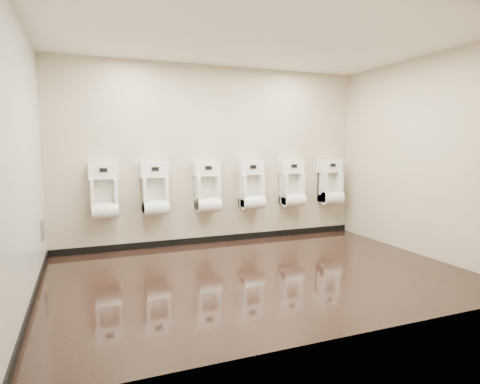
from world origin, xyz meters
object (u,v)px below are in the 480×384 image
object	(u,v)px
urinal_2	(207,190)
urinal_5	(331,185)
urinal_4	(292,187)
urinal_1	(155,192)
access_panel	(43,230)
urinal_3	(252,188)
urinal_0	(104,195)

from	to	relation	value
urinal_2	urinal_5	size ratio (longest dim) A/B	1.00
urinal_2	urinal_5	distance (m)	2.26
urinal_2	urinal_4	size ratio (longest dim) A/B	1.00
urinal_1	access_panel	bearing A→B (deg)	-164.55
access_panel	urinal_3	xyz separation A→B (m)	(3.05, 0.41, 0.37)
urinal_2	urinal_5	xyz separation A→B (m)	(2.26, 0.00, 0.00)
urinal_4	urinal_5	xyz separation A→B (m)	(0.77, 0.00, 0.00)
urinal_1	urinal_4	xyz separation A→B (m)	(2.31, 0.00, 0.00)
urinal_0	urinal_5	distance (m)	3.79
urinal_1	urinal_2	size ratio (longest dim) A/B	1.00
urinal_1	urinal_5	bearing A→B (deg)	0.00
urinal_0	urinal_3	bearing A→B (deg)	0.00
urinal_4	urinal_3	bearing A→B (deg)	180.00
access_panel	urinal_2	distance (m)	2.37
urinal_0	urinal_3	world-z (taller)	same
urinal_4	urinal_5	distance (m)	0.77
urinal_3	urinal_4	world-z (taller)	same
access_panel	urinal_0	world-z (taller)	urinal_0
urinal_0	urinal_4	xyz separation A→B (m)	(3.03, 0.00, 0.00)
urinal_1	urinal_2	world-z (taller)	same
access_panel	urinal_5	size ratio (longest dim) A/B	0.32
access_panel	urinal_1	bearing A→B (deg)	15.45
urinal_1	urinal_5	size ratio (longest dim) A/B	1.00
access_panel	urinal_2	world-z (taller)	urinal_2
urinal_3	urinal_5	size ratio (longest dim) A/B	1.00
urinal_2	urinal_0	bearing A→B (deg)	180.00
urinal_0	urinal_4	size ratio (longest dim) A/B	1.00
urinal_2	urinal_5	world-z (taller)	same
urinal_2	urinal_5	bearing A→B (deg)	0.00
urinal_0	urinal_2	world-z (taller)	same
urinal_0	urinal_4	world-z (taller)	same
access_panel	urinal_2	size ratio (longest dim) A/B	0.32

